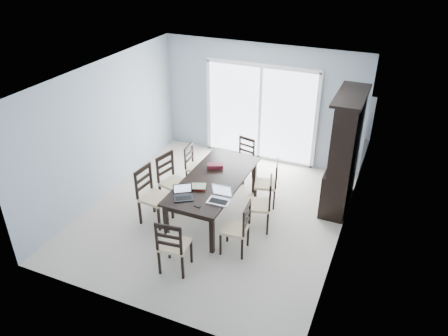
{
  "coord_description": "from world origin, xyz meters",
  "views": [
    {
      "loc": [
        2.8,
        -6.05,
        4.67
      ],
      "look_at": [
        0.2,
        0.0,
        1.01
      ],
      "focal_mm": 35.0,
      "sensor_mm": 36.0,
      "label": 1
    }
  ],
  "objects_px": {
    "chair_right_far": "(271,179)",
    "chair_left_near": "(150,189)",
    "chair_right_near": "(240,223)",
    "cell_phone": "(197,206)",
    "chair_right_mid": "(263,199)",
    "dining_table": "(214,183)",
    "laptop_dark": "(183,196)",
    "hot_tub": "(246,120)",
    "chair_end_near": "(172,242)",
    "laptop_silver": "(219,199)",
    "chair_end_far": "(244,154)",
    "china_hutch": "(344,154)",
    "chair_left_mid": "(170,175)",
    "chair_left_far": "(194,162)",
    "game_box": "(215,166)"
  },
  "relations": [
    {
      "from": "dining_table",
      "to": "laptop_dark",
      "type": "distance_m",
      "value": 0.81
    },
    {
      "from": "chair_right_far",
      "to": "chair_end_far",
      "type": "bearing_deg",
      "value": 32.04
    },
    {
      "from": "china_hutch",
      "to": "chair_right_far",
      "type": "bearing_deg",
      "value": -156.05
    },
    {
      "from": "laptop_dark",
      "to": "hot_tub",
      "type": "xyz_separation_m",
      "value": [
        -0.48,
        4.18,
        -0.36
      ]
    },
    {
      "from": "china_hutch",
      "to": "hot_tub",
      "type": "xyz_separation_m",
      "value": [
        -2.7,
        2.16,
        -0.63
      ]
    },
    {
      "from": "chair_end_near",
      "to": "laptop_dark",
      "type": "bearing_deg",
      "value": 99.75
    },
    {
      "from": "chair_left_far",
      "to": "chair_end_near",
      "type": "relative_size",
      "value": 0.92
    },
    {
      "from": "china_hutch",
      "to": "chair_end_near",
      "type": "relative_size",
      "value": 1.98
    },
    {
      "from": "chair_right_mid",
      "to": "game_box",
      "type": "bearing_deg",
      "value": 52.92
    },
    {
      "from": "chair_left_near",
      "to": "chair_right_near",
      "type": "xyz_separation_m",
      "value": [
        1.79,
        -0.2,
        -0.08
      ]
    },
    {
      "from": "dining_table",
      "to": "chair_left_near",
      "type": "bearing_deg",
      "value": -148.11
    },
    {
      "from": "chair_end_near",
      "to": "laptop_silver",
      "type": "xyz_separation_m",
      "value": [
        0.31,
        1.02,
        0.22
      ]
    },
    {
      "from": "dining_table",
      "to": "hot_tub",
      "type": "relative_size",
      "value": 1.17
    },
    {
      "from": "china_hutch",
      "to": "laptop_silver",
      "type": "xyz_separation_m",
      "value": [
        -1.64,
        -1.89,
        -0.26
      ]
    },
    {
      "from": "laptop_dark",
      "to": "laptop_silver",
      "type": "bearing_deg",
      "value": -19.63
    },
    {
      "from": "chair_end_near",
      "to": "chair_left_near",
      "type": "bearing_deg",
      "value": 127.24
    },
    {
      "from": "chair_right_near",
      "to": "cell_phone",
      "type": "relative_size",
      "value": 9.56
    },
    {
      "from": "hot_tub",
      "to": "game_box",
      "type": "bearing_deg",
      "value": -80.0
    },
    {
      "from": "chair_end_far",
      "to": "cell_phone",
      "type": "bearing_deg",
      "value": 106.09
    },
    {
      "from": "chair_right_near",
      "to": "chair_end_near",
      "type": "bearing_deg",
      "value": 133.47
    },
    {
      "from": "chair_right_mid",
      "to": "chair_right_far",
      "type": "xyz_separation_m",
      "value": [
        -0.12,
        0.76,
        -0.04
      ]
    },
    {
      "from": "chair_right_far",
      "to": "chair_left_near",
      "type": "bearing_deg",
      "value": 111.53
    },
    {
      "from": "game_box",
      "to": "dining_table",
      "type": "bearing_deg",
      "value": -69.74
    },
    {
      "from": "chair_left_far",
      "to": "chair_right_far",
      "type": "height_order",
      "value": "chair_right_far"
    },
    {
      "from": "chair_left_mid",
      "to": "chair_end_near",
      "type": "xyz_separation_m",
      "value": [
        0.96,
        -1.67,
        -0.04
      ]
    },
    {
      "from": "chair_left_near",
      "to": "chair_right_far",
      "type": "height_order",
      "value": "chair_left_near"
    },
    {
      "from": "chair_end_far",
      "to": "laptop_dark",
      "type": "xyz_separation_m",
      "value": [
        -0.2,
        -2.27,
        0.26
      ]
    },
    {
      "from": "chair_left_mid",
      "to": "chair_left_far",
      "type": "relative_size",
      "value": 1.16
    },
    {
      "from": "chair_left_mid",
      "to": "hot_tub",
      "type": "distance_m",
      "value": 3.41
    },
    {
      "from": "chair_right_far",
      "to": "laptop_silver",
      "type": "xyz_separation_m",
      "value": [
        -0.45,
        -1.36,
        0.25
      ]
    },
    {
      "from": "cell_phone",
      "to": "chair_right_mid",
      "type": "bearing_deg",
      "value": 59.85
    },
    {
      "from": "laptop_dark",
      "to": "hot_tub",
      "type": "height_order",
      "value": "laptop_dark"
    },
    {
      "from": "chair_right_far",
      "to": "chair_end_far",
      "type": "height_order",
      "value": "chair_right_far"
    },
    {
      "from": "chair_end_far",
      "to": "game_box",
      "type": "relative_size",
      "value": 3.5
    },
    {
      "from": "chair_left_far",
      "to": "chair_right_mid",
      "type": "bearing_deg",
      "value": 62.26
    },
    {
      "from": "hot_tub",
      "to": "chair_end_near",
      "type": "bearing_deg",
      "value": -81.61
    },
    {
      "from": "laptop_silver",
      "to": "cell_phone",
      "type": "relative_size",
      "value": 3.37
    },
    {
      "from": "chair_end_far",
      "to": "laptop_dark",
      "type": "relative_size",
      "value": 2.63
    },
    {
      "from": "chair_right_far",
      "to": "cell_phone",
      "type": "bearing_deg",
      "value": 141.29
    },
    {
      "from": "china_hutch",
      "to": "chair_right_mid",
      "type": "bearing_deg",
      "value": -129.74
    },
    {
      "from": "chair_end_near",
      "to": "chair_right_near",
      "type": "bearing_deg",
      "value": 41.67
    },
    {
      "from": "chair_end_near",
      "to": "cell_phone",
      "type": "distance_m",
      "value": 0.79
    },
    {
      "from": "chair_right_near",
      "to": "chair_end_far",
      "type": "height_order",
      "value": "chair_right_near"
    },
    {
      "from": "chair_right_mid",
      "to": "chair_end_far",
      "type": "xyz_separation_m",
      "value": [
        -0.94,
        1.54,
        -0.06
      ]
    },
    {
      "from": "laptop_dark",
      "to": "chair_left_mid",
      "type": "bearing_deg",
      "value": 98.71
    },
    {
      "from": "chair_end_near",
      "to": "game_box",
      "type": "xyz_separation_m",
      "value": [
        -0.21,
        2.04,
        0.2
      ]
    },
    {
      "from": "chair_left_mid",
      "to": "chair_right_mid",
      "type": "distance_m",
      "value": 1.84
    },
    {
      "from": "chair_end_far",
      "to": "chair_right_far",
      "type": "bearing_deg",
      "value": 150.33
    },
    {
      "from": "chair_right_near",
      "to": "laptop_silver",
      "type": "distance_m",
      "value": 0.54
    },
    {
      "from": "china_hutch",
      "to": "laptop_silver",
      "type": "distance_m",
      "value": 2.52
    }
  ]
}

